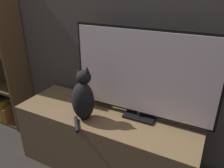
{
  "coord_description": "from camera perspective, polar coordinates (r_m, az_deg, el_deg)",
  "views": [
    {
      "loc": [
        0.73,
        -0.36,
        1.47
      ],
      "look_at": [
        0.07,
        0.91,
        0.82
      ],
      "focal_mm": 35.0,
      "sensor_mm": 36.0,
      "label": 1
    }
  ],
  "objects": [
    {
      "name": "cat",
      "position": [
        1.64,
        -7.51,
        -3.61
      ],
      "size": [
        0.19,
        0.28,
        0.42
      ],
      "rotation": [
        0.0,
        0.0,
        0.1
      ],
      "color": "black",
      "rests_on": "tv_stand"
    },
    {
      "name": "tv",
      "position": [
        1.57,
        7.98,
        2.29
      ],
      "size": [
        1.07,
        0.14,
        0.69
      ],
      "color": "black",
      "rests_on": "tv_stand"
    },
    {
      "name": "tv_stand",
      "position": [
        1.91,
        -1.59,
        -14.71
      ],
      "size": [
        1.48,
        0.5,
        0.54
      ],
      "color": "brown",
      "rests_on": "ground_plane"
    },
    {
      "name": "wall_back",
      "position": [
        1.75,
        2.96,
        18.77
      ],
      "size": [
        4.8,
        0.05,
        2.6
      ],
      "color": "#47423D",
      "rests_on": "ground_plane"
    }
  ]
}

